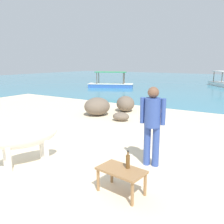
{
  "coord_description": "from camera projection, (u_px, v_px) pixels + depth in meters",
  "views": [
    {
      "loc": [
        3.95,
        -3.35,
        2.14
      ],
      "look_at": [
        0.01,
        3.0,
        0.55
      ],
      "focal_mm": 38.33,
      "sensor_mm": 36.0,
      "label": 1
    }
  ],
  "objects": [
    {
      "name": "sand_beach",
      "position": [
        40.0,
        160.0,
        5.26
      ],
      "size": [
        18.0,
        14.0,
        0.04
      ],
      "primitive_type": "cube",
      "color": "beige",
      "rests_on": "ground"
    },
    {
      "name": "water_surface",
      "position": [
        214.0,
        83.0,
        23.54
      ],
      "size": [
        60.0,
        36.0,
        0.03
      ],
      "primitive_type": "cube",
      "color": "teal",
      "rests_on": "ground"
    },
    {
      "name": "cow",
      "position": [
        23.0,
        136.0,
        4.79
      ],
      "size": [
        0.98,
        1.71,
        0.97
      ],
      "rotation": [
        0.0,
        0.0,
        4.32
      ],
      "color": "silver",
      "rests_on": "sand_beach"
    },
    {
      "name": "low_bench_table",
      "position": [
        121.0,
        173.0,
        3.82
      ],
      "size": [
        0.81,
        0.53,
        0.42
      ],
      "rotation": [
        0.0,
        0.0,
        -0.13
      ],
      "color": "olive",
      "rests_on": "sand_beach"
    },
    {
      "name": "bottle",
      "position": [
        128.0,
        161.0,
        3.82
      ],
      "size": [
        0.07,
        0.07,
        0.3
      ],
      "color": "brown",
      "rests_on": "low_bench_table"
    },
    {
      "name": "person_standing",
      "position": [
        152.0,
        121.0,
        4.75
      ],
      "size": [
        0.5,
        0.32,
        1.62
      ],
      "rotation": [
        0.0,
        0.0,
        1.75
      ],
      "color": "#334C99",
      "rests_on": "sand_beach"
    },
    {
      "name": "shore_rock_large",
      "position": [
        97.0,
        106.0,
        9.44
      ],
      "size": [
        1.22,
        1.27,
        0.71
      ],
      "primitive_type": "ellipsoid",
      "rotation": [
        0.0,
        0.0,
        1.28
      ],
      "color": "#6B5B4C",
      "rests_on": "sand_beach"
    },
    {
      "name": "shore_rock_medium",
      "position": [
        125.0,
        104.0,
        10.2
      ],
      "size": [
        1.14,
        1.21,
        0.65
      ],
      "primitive_type": "ellipsoid",
      "rotation": [
        0.0,
        0.0,
        2.08
      ],
      "color": "#6B5B4C",
      "rests_on": "sand_beach"
    },
    {
      "name": "shore_rock_small",
      "position": [
        121.0,
        117.0,
        8.59
      ],
      "size": [
        0.7,
        0.6,
        0.31
      ],
      "primitive_type": "ellipsoid",
      "rotation": [
        0.0,
        0.0,
        0.25
      ],
      "color": "#6B5B4C",
      "rests_on": "sand_beach"
    },
    {
      "name": "boat_blue",
      "position": [
        111.0,
        84.0,
        19.71
      ],
      "size": [
        3.83,
        2.51,
        1.29
      ],
      "rotation": [
        0.0,
        0.0,
        0.4
      ],
      "color": "#3866B7",
      "rests_on": "water_surface"
    },
    {
      "name": "boat_white",
      "position": [
        224.0,
        83.0,
        20.49
      ],
      "size": [
        3.09,
        3.65,
        1.29
      ],
      "rotation": [
        0.0,
        0.0,
        5.34
      ],
      "color": "white",
      "rests_on": "water_surface"
    }
  ]
}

